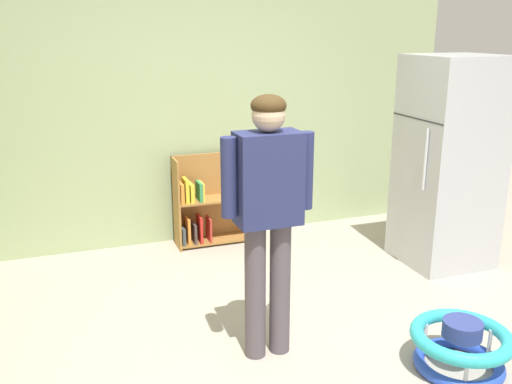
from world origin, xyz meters
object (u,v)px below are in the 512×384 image
object	(u,v)px
bookshelf	(210,205)
standing_person	(268,206)
refrigerator	(449,162)
baby_walker	(460,346)

from	to	relation	value
bookshelf	standing_person	size ratio (longest dim) A/B	0.52
bookshelf	refrigerator	bearing A→B (deg)	-31.99
standing_person	baby_walker	xyz separation A→B (m)	(1.03, -0.56, -0.82)
refrigerator	baby_walker	xyz separation A→B (m)	(-0.95, -1.43, -0.73)
bookshelf	standing_person	bearing A→B (deg)	-95.18
refrigerator	bookshelf	world-z (taller)	refrigerator
refrigerator	standing_person	distance (m)	2.16
refrigerator	standing_person	bearing A→B (deg)	-156.23
refrigerator	baby_walker	distance (m)	1.87
standing_person	baby_walker	distance (m)	1.43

